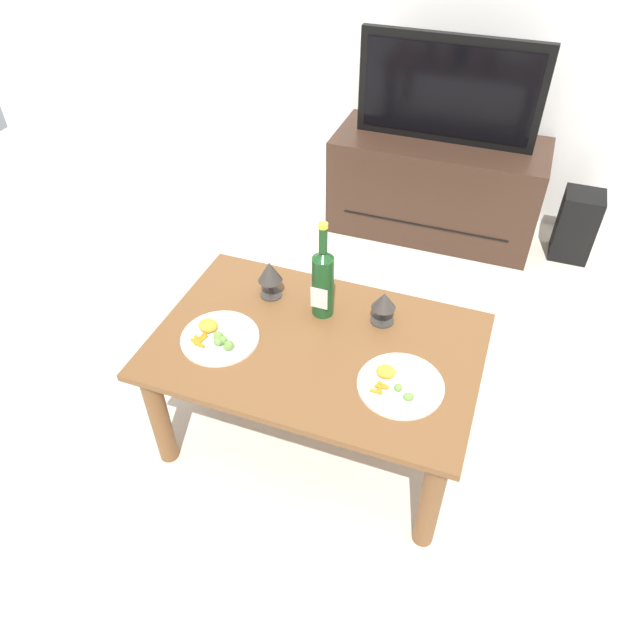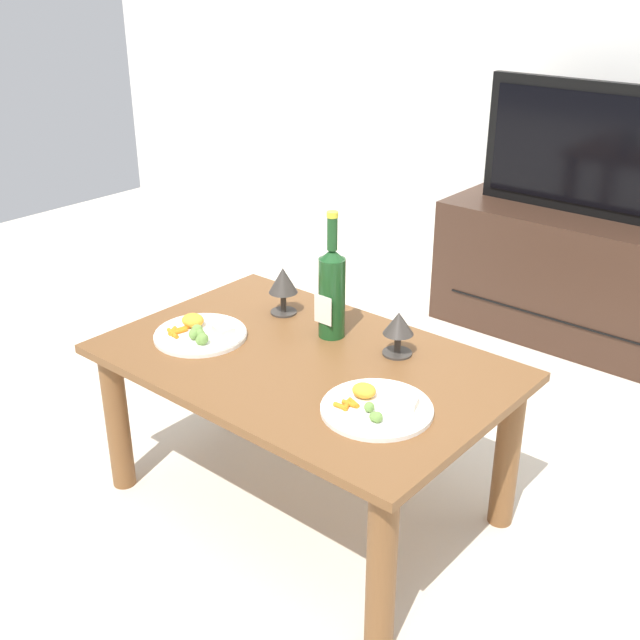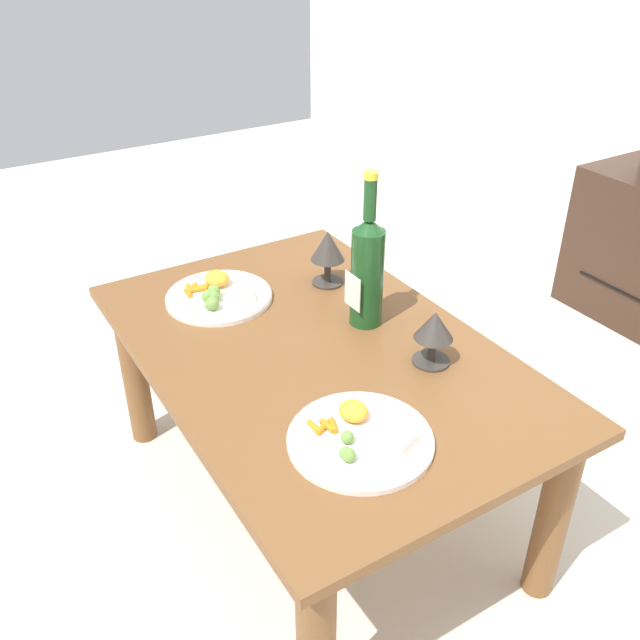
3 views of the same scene
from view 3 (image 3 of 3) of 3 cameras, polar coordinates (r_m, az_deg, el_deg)
The scene contains 7 objects.
ground_plane at distance 1.87m, azimuth -0.30°, elevation -14.70°, with size 6.40×6.40×0.00m, color beige.
dining_table at distance 1.61m, azimuth -0.33°, elevation -4.90°, with size 1.11×0.72×0.48m.
wine_bottle at distance 1.59m, azimuth 3.92°, elevation 4.32°, with size 0.08×0.08×0.37m.
goblet_left at distance 1.78m, azimuth 0.64°, elevation 5.92°, with size 0.09×0.09×0.15m.
goblet_right at distance 1.49m, azimuth 9.39°, elevation -0.73°, with size 0.09×0.09×0.13m.
dinner_plate_left at distance 1.76m, azimuth -8.37°, elevation 2.07°, with size 0.27×0.27×0.05m.
dinner_plate_right at distance 1.31m, azimuth 3.34°, elevation -9.61°, with size 0.28×0.28×0.05m.
Camera 3 is at (1.12, -0.67, 1.35)m, focal length 38.82 mm.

